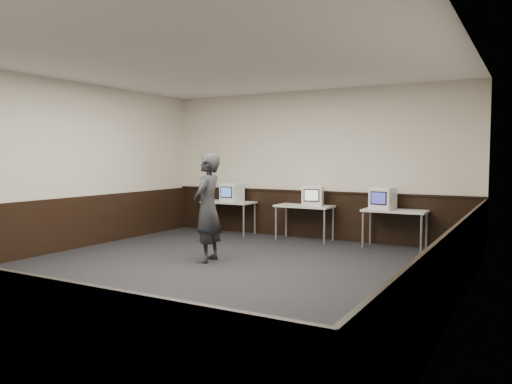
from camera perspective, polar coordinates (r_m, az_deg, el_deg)
floor at (r=7.61m, az=-5.62°, el=-9.43°), size 8.00×8.00×0.00m
ceiling at (r=7.54m, az=-5.79°, el=14.96°), size 8.00×8.00×0.00m
back_wall at (r=10.92m, az=6.43°, el=3.11°), size 7.00×0.00×7.00m
left_wall at (r=9.83m, az=-22.68°, el=2.73°), size 0.00×8.00×8.00m
right_wall at (r=6.11m, az=22.32°, el=2.15°), size 0.00×8.00×8.00m
wainscot_back at (r=10.97m, az=6.35°, el=-2.64°), size 6.98×0.04×1.00m
wainscot_left at (r=9.90m, az=-22.44°, el=-3.64°), size 0.04×7.98×1.00m
wainscot_right at (r=6.24m, az=21.86°, el=-7.99°), size 0.04×7.98×1.00m
wainscot_rail at (r=10.91m, az=6.33°, el=0.07°), size 6.98×0.06×0.04m
desk_left at (r=11.50m, az=-3.15°, el=-1.42°), size 1.20×0.60×0.75m
desk_center at (r=10.61m, az=5.55°, el=-1.89°), size 1.20×0.60×0.75m
desk_right at (r=10.00m, az=15.58°, el=-2.38°), size 1.20×0.60×0.75m
emac_left at (r=11.39m, az=-2.77°, el=-0.05°), size 0.44×0.47×0.42m
emac_center at (r=10.50m, az=6.51°, el=-0.41°), size 0.53×0.54×0.42m
emac_right at (r=10.01m, az=14.29°, el=-0.71°), size 0.47×0.50×0.43m
person at (r=8.44m, az=-5.56°, el=-1.80°), size 0.54×0.73×1.83m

